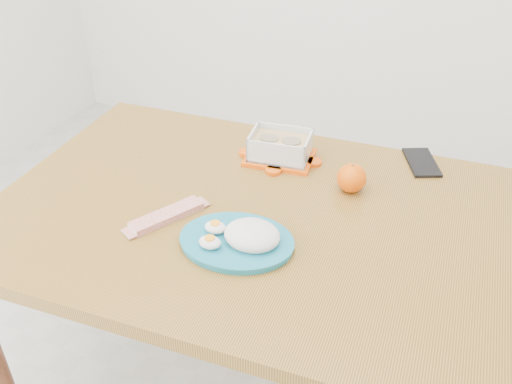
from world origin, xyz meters
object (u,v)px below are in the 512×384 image
at_px(food_container, 280,147).
at_px(orange_fruit, 352,178).
at_px(rice_plate, 241,237).
at_px(dining_table, 256,237).
at_px(smartphone, 422,162).

bearing_deg(food_container, orange_fruit, -26.16).
bearing_deg(orange_fruit, food_container, 161.77).
relative_size(orange_fruit, rice_plate, 0.26).
bearing_deg(dining_table, rice_plate, -83.88).
height_order(rice_plate, smartphone, rice_plate).
bearing_deg(smartphone, rice_plate, -145.53).
distance_m(food_container, smartphone, 0.41).
distance_m(dining_table, rice_plate, 0.18).
xyz_separation_m(rice_plate, smartphone, (0.32, 0.55, -0.02)).
bearing_deg(orange_fruit, dining_table, -135.37).
xyz_separation_m(dining_table, food_container, (-0.04, 0.27, 0.13)).
bearing_deg(food_container, rice_plate, -88.79).
bearing_deg(orange_fruit, rice_plate, -117.29).
distance_m(dining_table, food_container, 0.30).
distance_m(dining_table, smartphone, 0.54).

